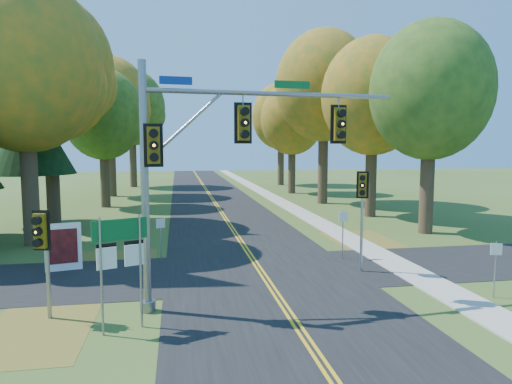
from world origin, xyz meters
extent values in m
plane|color=#3A501C|center=(0.00, 0.00, 0.00)|extent=(160.00, 160.00, 0.00)
cube|color=black|center=(0.00, 0.00, 0.01)|extent=(8.00, 160.00, 0.02)
cube|color=black|center=(0.00, 2.00, 0.01)|extent=(60.00, 6.00, 0.02)
cube|color=gold|center=(-0.10, 0.00, 0.03)|extent=(0.10, 160.00, 0.01)
cube|color=gold|center=(0.10, 0.00, 0.03)|extent=(0.10, 160.00, 0.01)
cube|color=#9E998E|center=(6.20, 0.00, 0.03)|extent=(1.60, 160.00, 0.06)
cube|color=brown|center=(-6.50, 4.00, 0.01)|extent=(4.00, 6.00, 0.00)
cube|color=brown|center=(6.80, 6.00, 0.01)|extent=(3.50, 8.00, 0.00)
cube|color=brown|center=(-7.50, -3.00, 0.01)|extent=(3.00, 5.00, 0.00)
cylinder|color=#38281C|center=(-11.20, 9.30, 3.38)|extent=(0.86, 0.86, 6.75)
ellipsoid|color=#C6711A|center=(-11.20, 9.30, 9.55)|extent=(8.00, 8.00, 9.20)
sphere|color=#C6711A|center=(-9.60, 10.50, 8.75)|extent=(4.80, 4.80, 4.80)
cylinder|color=#38281C|center=(11.50, 8.70, 3.04)|extent=(0.83, 0.83, 6.08)
ellipsoid|color=#4F7223|center=(11.50, 8.70, 8.60)|extent=(7.20, 7.20, 8.28)
sphere|color=#4F7223|center=(12.94, 9.78, 7.88)|extent=(4.32, 4.32, 4.32)
sphere|color=#4F7223|center=(10.24, 7.98, 9.32)|extent=(3.96, 3.96, 3.96)
cylinder|color=#38281C|center=(-11.80, 16.20, 3.71)|extent=(0.89, 0.89, 7.42)
ellipsoid|color=#C6711A|center=(-11.80, 16.20, 10.43)|extent=(8.60, 8.60, 9.89)
sphere|color=#C6711A|center=(-10.08, 17.49, 9.57)|extent=(5.16, 5.16, 5.16)
sphere|color=#C6711A|center=(-13.30, 15.34, 11.29)|extent=(4.73, 4.73, 4.73)
cylinder|color=#38281C|center=(10.90, 15.50, 3.15)|extent=(0.84, 0.84, 6.30)
ellipsoid|color=#C6711A|center=(10.90, 15.50, 8.96)|extent=(7.60, 7.60, 8.74)
sphere|color=#C6711A|center=(12.42, 16.64, 8.20)|extent=(4.56, 4.56, 4.56)
sphere|color=#C6711A|center=(9.57, 14.74, 9.72)|extent=(4.18, 4.18, 4.18)
cylinder|color=#38281C|center=(-9.60, 24.40, 2.81)|extent=(0.81, 0.81, 5.62)
ellipsoid|color=#4F7223|center=(-9.60, 24.40, 8.00)|extent=(6.80, 6.80, 7.82)
sphere|color=#4F7223|center=(-8.24, 25.42, 7.33)|extent=(4.08, 4.08, 4.08)
sphere|color=#4F7223|center=(-10.79, 23.72, 8.69)|extent=(3.74, 3.74, 3.74)
cylinder|color=#38281C|center=(9.80, 23.60, 3.83)|extent=(0.90, 0.90, 7.65)
ellipsoid|color=#C6711A|center=(9.80, 23.60, 10.73)|extent=(8.80, 8.80, 10.12)
sphere|color=#C6711A|center=(11.56, 24.92, 9.85)|extent=(5.28, 5.28, 5.28)
sphere|color=#C6711A|center=(8.26, 22.72, 11.61)|extent=(4.84, 4.84, 4.84)
cylinder|color=#38281C|center=(-10.20, 33.10, 3.49)|extent=(0.87, 0.87, 6.98)
ellipsoid|color=#C6711A|center=(-10.20, 33.10, 9.85)|extent=(8.20, 8.20, 9.43)
sphere|color=#C6711A|center=(-8.56, 34.33, 9.03)|extent=(4.92, 4.92, 4.92)
sphere|color=#C6711A|center=(-11.63, 32.28, 10.67)|extent=(4.51, 4.51, 4.51)
cylinder|color=#38281C|center=(9.20, 32.80, 2.93)|extent=(0.82, 0.82, 5.85)
ellipsoid|color=#C6711A|center=(9.20, 32.80, 8.30)|extent=(7.00, 7.00, 8.05)
sphere|color=#C6711A|center=(10.60, 33.85, 7.60)|extent=(4.20, 4.20, 4.20)
sphere|color=#C6711A|center=(7.97, 32.10, 9.00)|extent=(3.85, 3.85, 3.85)
cylinder|color=#38281C|center=(-9.00, 44.00, 3.60)|extent=(0.88, 0.88, 7.20)
ellipsoid|color=#4F7223|center=(-9.00, 44.00, 10.14)|extent=(8.40, 8.40, 9.66)
sphere|color=#4F7223|center=(-7.32, 45.26, 9.30)|extent=(5.04, 5.04, 5.04)
sphere|color=#4F7223|center=(-10.47, 43.16, 10.98)|extent=(4.62, 4.62, 4.62)
cylinder|color=#38281C|center=(10.40, 43.50, 3.26)|extent=(0.85, 0.85, 6.53)
ellipsoid|color=#C6711A|center=(10.40, 43.50, 9.26)|extent=(7.80, 7.80, 8.97)
sphere|color=#C6711A|center=(11.96, 44.67, 8.47)|extent=(4.68, 4.68, 4.68)
sphere|color=#C6711A|center=(9.04, 42.72, 10.04)|extent=(4.29, 4.29, 4.29)
cylinder|color=#38281C|center=(-13.00, 16.00, 1.71)|extent=(0.50, 0.50, 3.42)
cone|color=black|center=(-13.00, 16.00, 6.15)|extent=(5.60, 5.60, 5.45)
cone|color=black|center=(-13.00, 16.00, 10.04)|extent=(4.57, 4.57, 5.45)
cone|color=black|center=(-13.00, 16.00, 13.94)|extent=(3.55, 3.55, 5.45)
cylinder|color=gray|center=(-4.44, -2.00, 3.98)|extent=(0.25, 0.25, 7.95)
cylinder|color=gray|center=(-4.44, -2.00, 0.17)|extent=(0.50, 0.50, 0.34)
cylinder|color=gray|center=(-0.20, -1.61, 7.05)|extent=(8.50, 0.94, 0.16)
cylinder|color=gray|center=(-3.19, -1.88, 5.91)|extent=(2.57, 0.34, 2.35)
cylinder|color=gray|center=(-1.27, -1.71, 6.84)|extent=(0.05, 0.05, 0.41)
cube|color=#72590C|center=(-1.27, -1.71, 6.07)|extent=(0.42, 0.38, 1.14)
cube|color=black|center=(-1.27, -1.71, 6.07)|extent=(0.59, 0.09, 1.34)
sphere|color=orange|center=(-1.25, -1.97, 6.07)|extent=(0.20, 0.20, 0.20)
cylinder|color=black|center=(-1.25, -1.97, 6.43)|extent=(0.29, 0.21, 0.27)
cylinder|color=black|center=(-1.25, -1.97, 6.07)|extent=(0.29, 0.21, 0.27)
cylinder|color=black|center=(-1.25, -1.97, 5.70)|extent=(0.29, 0.21, 0.27)
cylinder|color=gray|center=(2.12, -1.39, 6.84)|extent=(0.05, 0.05, 0.41)
cube|color=#72590C|center=(2.12, -1.39, 6.07)|extent=(0.42, 0.38, 1.14)
cube|color=black|center=(2.12, -1.39, 6.07)|extent=(0.59, 0.09, 1.34)
sphere|color=orange|center=(2.15, -1.65, 6.07)|extent=(0.20, 0.20, 0.20)
cylinder|color=black|center=(2.15, -1.65, 6.43)|extent=(0.29, 0.21, 0.27)
cylinder|color=black|center=(2.15, -1.65, 6.07)|extent=(0.29, 0.21, 0.27)
cylinder|color=black|center=(2.15, -1.65, 5.70)|extent=(0.29, 0.21, 0.27)
cube|color=#72590C|center=(-4.14, -2.14, 5.34)|extent=(0.42, 0.38, 1.14)
cube|color=black|center=(-4.14, -2.14, 5.34)|extent=(0.59, 0.09, 1.34)
sphere|color=orange|center=(-4.12, -2.40, 5.34)|extent=(0.20, 0.20, 0.20)
cylinder|color=black|center=(-4.12, -2.40, 5.70)|extent=(0.29, 0.21, 0.27)
cylinder|color=black|center=(-4.12, -2.40, 5.34)|extent=(0.29, 0.21, 0.27)
cylinder|color=black|center=(-4.12, -2.40, 4.98)|extent=(0.29, 0.21, 0.27)
cube|color=navy|center=(-3.42, -1.91, 7.36)|extent=(1.02, 0.14, 0.25)
cube|color=#0C5926|center=(0.43, -1.55, 7.36)|extent=(1.25, 0.16, 0.25)
cylinder|color=#969A9E|center=(4.20, 1.25, 2.10)|extent=(0.11, 0.11, 4.19)
cube|color=#72590C|center=(4.11, 1.06, 3.72)|extent=(0.41, 0.40, 0.95)
cube|color=black|center=(4.11, 1.06, 3.72)|extent=(0.46, 0.23, 1.12)
sphere|color=orange|center=(4.02, 0.86, 3.72)|extent=(0.17, 0.17, 0.17)
cylinder|color=black|center=(4.02, 0.86, 4.02)|extent=(0.27, 0.23, 0.23)
cylinder|color=black|center=(4.02, 0.86, 3.72)|extent=(0.27, 0.23, 0.23)
cylinder|color=black|center=(4.02, 0.86, 3.41)|extent=(0.27, 0.23, 0.23)
cylinder|color=gray|center=(-7.40, -2.10, 1.66)|extent=(0.12, 0.12, 3.33)
cube|color=#72590C|center=(-7.46, -2.32, 2.81)|extent=(0.42, 0.39, 1.04)
cube|color=black|center=(-7.46, -2.32, 2.81)|extent=(0.53, 0.17, 1.23)
sphere|color=orange|center=(-7.52, -2.55, 2.81)|extent=(0.19, 0.19, 0.19)
cylinder|color=black|center=(-7.52, -2.55, 3.14)|extent=(0.28, 0.23, 0.25)
cylinder|color=black|center=(-7.52, -2.55, 2.81)|extent=(0.28, 0.23, 0.25)
cylinder|color=black|center=(-7.52, -2.55, 2.48)|extent=(0.28, 0.23, 0.25)
cylinder|color=gray|center=(-5.56, -3.71, 1.68)|extent=(0.07, 0.07, 3.36)
cylinder|color=gray|center=(-4.53, -3.29, 1.68)|extent=(0.07, 0.07, 3.36)
cube|color=#0C5624|center=(-5.06, -3.47, 2.97)|extent=(1.47, 0.63, 0.62)
cube|color=silver|center=(-5.06, -3.47, 2.97)|extent=(1.25, 0.51, 0.09)
cube|color=silver|center=(-5.42, -3.62, 2.18)|extent=(0.54, 0.25, 0.62)
cube|color=black|center=(-5.42, -3.62, 2.55)|extent=(0.52, 0.22, 0.11)
cube|color=silver|center=(-4.70, -3.32, 2.18)|extent=(0.54, 0.25, 0.62)
cube|color=black|center=(-4.70, -3.32, 2.55)|extent=(0.52, 0.22, 0.11)
cube|color=white|center=(-8.28, 3.54, 1.02)|extent=(1.49, 0.55, 2.05)
cube|color=maroon|center=(-8.25, 3.43, 1.08)|extent=(1.11, 0.29, 1.48)
cube|color=white|center=(-8.83, 3.41, 0.17)|extent=(0.11, 0.11, 0.34)
cube|color=white|center=(-7.72, 3.67, 0.17)|extent=(0.11, 0.11, 0.34)
cylinder|color=gray|center=(4.20, 3.44, 1.17)|extent=(0.05, 0.05, 2.34)
cube|color=silver|center=(4.20, 3.42, 2.02)|extent=(0.45, 0.10, 0.48)
cylinder|color=gray|center=(7.50, -2.71, 1.01)|extent=(0.05, 0.05, 2.02)
cube|color=silver|center=(7.49, -2.73, 1.74)|extent=(0.37, 0.15, 0.41)
cylinder|color=gray|center=(-4.22, 4.26, 1.05)|extent=(0.05, 0.05, 2.10)
cube|color=silver|center=(-4.21, 4.24, 1.81)|extent=(0.40, 0.13, 0.43)
camera|label=1|loc=(-3.43, -16.66, 5.34)|focal=32.00mm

